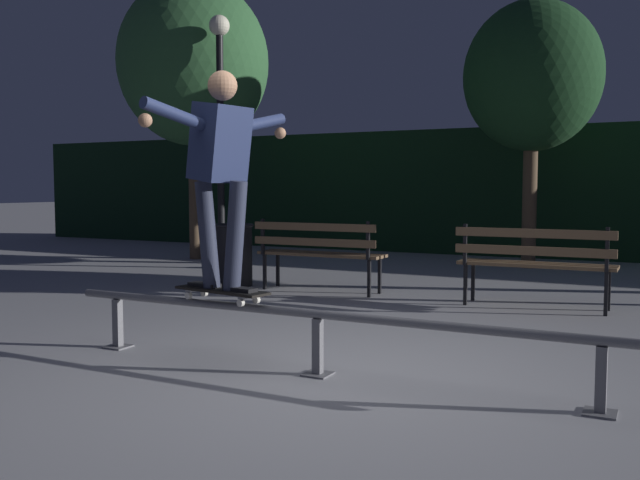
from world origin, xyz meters
The scene contains 11 objects.
ground_plane centered at (0.00, 0.00, 0.00)m, with size 90.00×90.00×0.00m, color #99999E.
hedge_backdrop centered at (0.00, 9.12, 1.18)m, with size 24.00×1.20×2.36m, color black.
grind_rail centered at (0.00, -0.08, 0.35)m, with size 4.20×0.18×0.45m.
skateboard centered at (-0.78, -0.08, 0.52)m, with size 0.80×0.33×0.09m.
skateboarder centered at (-0.78, -0.08, 1.46)m, with size 0.63×1.39×1.56m.
park_bench_leftmost centered at (-1.69, 3.20, 0.54)m, with size 1.60×0.41×0.88m.
park_bench_left_center centered at (0.84, 3.20, 0.54)m, with size 1.60×0.41×0.88m.
tree_behind_benches centered at (0.09, 7.00, 2.97)m, with size 2.11×2.11×4.15m.
tree_far_left centered at (-5.41, 5.71, 3.41)m, with size 2.61×2.61×4.86m.
lamp_post_left centered at (-4.19, 4.76, 2.48)m, with size 0.32×0.32×3.90m.
trash_can centered at (-2.92, 3.22, 0.41)m, with size 0.52×0.52×0.80m.
Camera 1 is at (2.11, -4.19, 1.27)m, focal length 38.95 mm.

